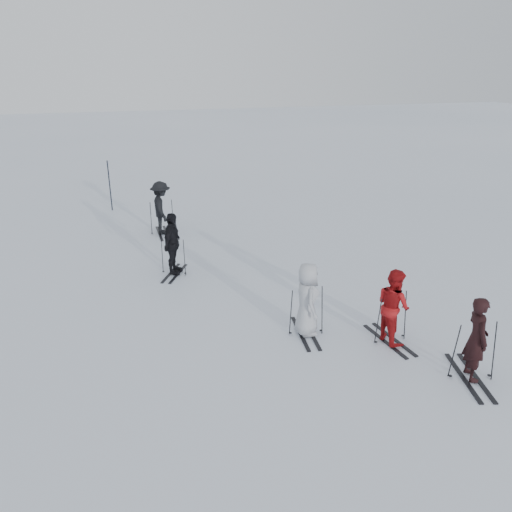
{
  "coord_description": "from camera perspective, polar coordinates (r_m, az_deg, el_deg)",
  "views": [
    {
      "loc": [
        -3.82,
        -11.33,
        5.99
      ],
      "look_at": [
        0.0,
        1.0,
        1.0
      ],
      "focal_mm": 35.0,
      "sensor_mm": 36.0,
      "label": 1
    }
  ],
  "objects": [
    {
      "name": "skier_uphill_left",
      "position": [
        15.09,
        -9.52,
        1.29
      ],
      "size": [
        0.93,
        1.19,
        1.88
      ],
      "primitive_type": "imported",
      "rotation": [
        0.0,
        0.0,
        1.08
      ],
      "color": "black",
      "rests_on": "ground"
    },
    {
      "name": "skis_uphill_left",
      "position": [
        15.21,
        -9.44,
        -0.03
      ],
      "size": [
        1.77,
        1.47,
        1.14
      ],
      "primitive_type": null,
      "rotation": [
        0.0,
        0.0,
        1.08
      ],
      "color": "black",
      "rests_on": "ground"
    },
    {
      "name": "skis_grey",
      "position": [
        11.76,
        5.8,
        -6.22
      ],
      "size": [
        1.78,
        1.12,
        1.22
      ],
      "primitive_type": null,
      "rotation": [
        0.0,
        0.0,
        1.43
      ],
      "color": "black",
      "rests_on": "ground"
    },
    {
      "name": "skier_red",
      "position": [
        11.7,
        15.39,
        -5.61
      ],
      "size": [
        0.74,
        0.91,
        1.75
      ],
      "primitive_type": "imported",
      "rotation": [
        0.0,
        0.0,
        1.66
      ],
      "color": "#9F1114",
      "rests_on": "ground"
    },
    {
      "name": "ground",
      "position": [
        13.37,
        1.27,
        -5.48
      ],
      "size": [
        120.0,
        120.0,
        0.0
      ],
      "primitive_type": "plane",
      "color": "silver",
      "rests_on": "ground"
    },
    {
      "name": "skier_grey",
      "position": [
        11.64,
        5.85,
        -5.04
      ],
      "size": [
        0.68,
        0.93,
        1.76
      ],
      "primitive_type": "imported",
      "rotation": [
        0.0,
        0.0,
        1.43
      ],
      "color": "#A7AAB0",
      "rests_on": "ground"
    },
    {
      "name": "skier_uphill_far",
      "position": [
        18.86,
        -10.77,
        5.36
      ],
      "size": [
        0.73,
        1.27,
        1.96
      ],
      "primitive_type": "imported",
      "rotation": [
        0.0,
        0.0,
        1.57
      ],
      "color": "black",
      "rests_on": "ground"
    },
    {
      "name": "piste_marker",
      "position": [
        22.53,
        -16.37,
        7.71
      ],
      "size": [
        0.06,
        0.06,
        2.17
      ],
      "primitive_type": "cylinder",
      "rotation": [
        0.0,
        0.0,
        -0.34
      ],
      "color": "black",
      "rests_on": "ground"
    },
    {
      "name": "skis_uphill_far",
      "position": [
        18.95,
        -10.7,
        4.42
      ],
      "size": [
        1.8,
        0.96,
        1.31
      ],
      "primitive_type": null,
      "rotation": [
        0.0,
        0.0,
        1.57
      ],
      "color": "black",
      "rests_on": "ground"
    },
    {
      "name": "skis_red",
      "position": [
        11.82,
        15.27,
        -6.76
      ],
      "size": [
        1.75,
        1.04,
        1.22
      ],
      "primitive_type": null,
      "rotation": [
        0.0,
        0.0,
        1.66
      ],
      "color": "black",
      "rests_on": "ground"
    },
    {
      "name": "skis_near_dark",
      "position": [
        11.02,
        23.69,
        -9.82
      ],
      "size": [
        1.98,
        1.4,
        1.3
      ],
      "primitive_type": null,
      "rotation": [
        0.0,
        0.0,
        1.29
      ],
      "color": "black",
      "rests_on": "ground"
    },
    {
      "name": "skier_near_dark",
      "position": [
        10.91,
        23.87,
        -8.76
      ],
      "size": [
        0.59,
        0.74,
        1.77
      ],
      "primitive_type": "imported",
      "rotation": [
        0.0,
        0.0,
        1.29
      ],
      "color": "black",
      "rests_on": "ground"
    }
  ]
}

